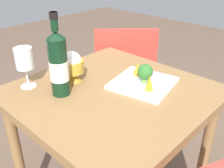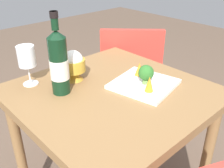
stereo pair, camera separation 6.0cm
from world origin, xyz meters
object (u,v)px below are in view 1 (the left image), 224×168
wine_glass (24,59)px  carrot_garnish_left (138,68)px  chair_by_wall (124,71)px  broccoli_floret (145,72)px  serving_plate (143,83)px  rice_bowl (71,66)px  wine_bottle (59,64)px  carrot_garnish_right (149,83)px

wine_glass → carrot_garnish_left: size_ratio=2.91×
chair_by_wall → broccoli_floret: bearing=-86.9°
chair_by_wall → serving_plate: 0.66m
chair_by_wall → serving_plate: size_ratio=2.87×
rice_bowl → broccoli_floret: size_ratio=1.65×
serving_plate → carrot_garnish_left: bearing=148.4°
broccoli_floret → carrot_garnish_left: size_ratio=1.39×
wine_bottle → wine_glass: size_ratio=1.89×
chair_by_wall → wine_bottle: (0.26, -0.71, 0.35)m
broccoli_floret → carrot_garnish_left: bearing=150.2°
wine_bottle → serving_plate: wine_bottle is taller
wine_bottle → carrot_garnish_right: size_ratio=5.06×
rice_bowl → serving_plate: bearing=36.2°
carrot_garnish_left → wine_bottle: bearing=-111.6°
wine_bottle → broccoli_floret: wine_bottle is taller
rice_bowl → wine_bottle: bearing=-60.4°
rice_bowl → serving_plate: rice_bowl is taller
wine_glass → carrot_garnish_left: bearing=53.9°
rice_bowl → carrot_garnish_right: (0.33, 0.15, -0.02)m
carrot_garnish_right → rice_bowl: bearing=-155.9°
wine_glass → serving_plate: (0.36, 0.36, -0.12)m
serving_plate → carrot_garnish_right: carrot_garnish_right is taller
wine_bottle → chair_by_wall: bearing=110.4°
wine_bottle → broccoli_floret: size_ratio=3.94×
serving_plate → broccoli_floret: (0.01, -0.00, 0.06)m
serving_plate → broccoli_floret: 0.06m
chair_by_wall → carrot_garnish_left: (0.40, -0.37, 0.27)m
broccoli_floret → carrot_garnish_left: broccoli_floret is taller
chair_by_wall → carrot_garnish_left: 0.61m
wine_glass → carrot_garnish_right: wine_glass is taller
wine_bottle → rice_bowl: wine_bottle is taller
chair_by_wall → broccoli_floret: (0.47, -0.41, 0.29)m
serving_plate → carrot_garnish_right: size_ratio=4.43×
serving_plate → broccoli_floret: size_ratio=3.45×
rice_bowl → carrot_garnish_left: 0.30m
wine_bottle → carrot_garnish_left: bearing=68.4°
carrot_garnish_right → wine_glass: bearing=-143.2°
wine_glass → serving_plate: size_ratio=0.60×
wine_glass → rice_bowl: wine_glass is taller
carrot_garnish_left → wine_glass: bearing=-126.1°
rice_bowl → carrot_garnish_left: (0.20, 0.23, -0.03)m
broccoli_floret → serving_plate: bearing=163.9°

